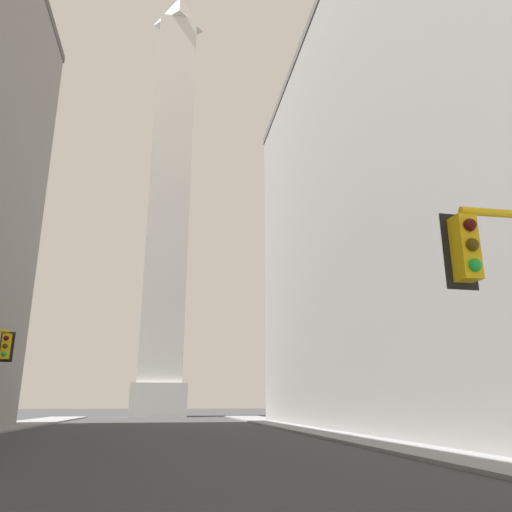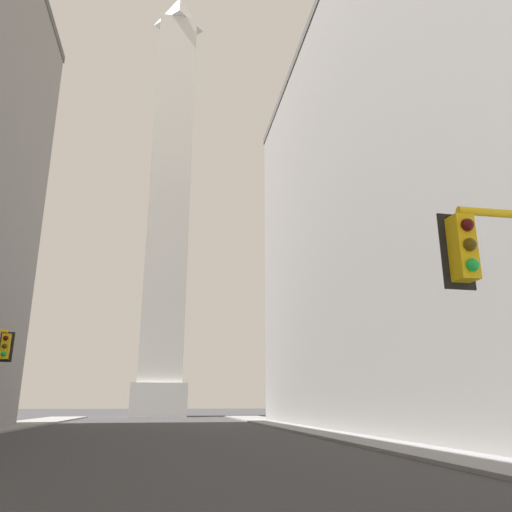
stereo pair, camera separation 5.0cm
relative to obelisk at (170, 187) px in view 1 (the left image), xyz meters
The scene contains 3 objects.
sidewalk_right 65.54m from the obelisk, 76.49° to the right, with size 5.00×96.93×0.15m, color gray.
building_right 57.36m from the obelisk, 65.05° to the right, with size 19.93×57.62×37.79m.
obelisk is the anchor object (origin of this frame).
Camera 1 is at (0.90, -0.94, 1.96)m, focal length 35.00 mm.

